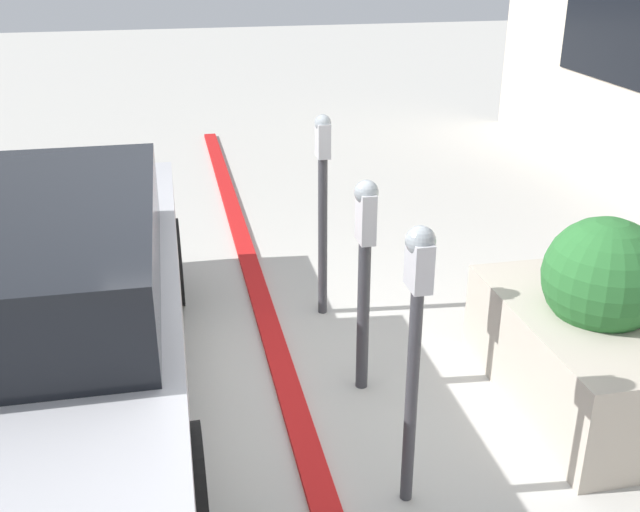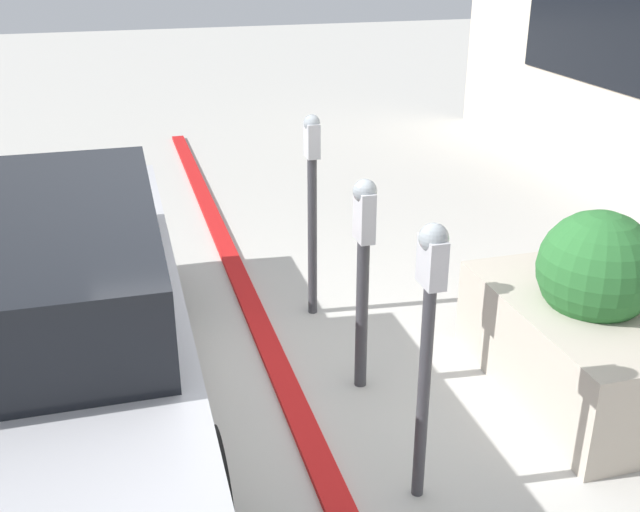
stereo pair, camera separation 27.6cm
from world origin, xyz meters
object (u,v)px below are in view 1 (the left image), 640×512
parking_meter_nearest (416,321)px  planter_box (594,335)px  parking_meter_middle (323,193)px  parking_meter_second (365,257)px  parked_car_front (25,307)px

parking_meter_nearest → planter_box: (0.63, -1.39, -0.59)m
parking_meter_middle → parking_meter_nearest: bearing=179.6°
parking_meter_second → parking_meter_middle: (1.07, 0.03, 0.06)m
parking_meter_second → parking_meter_middle: size_ratio=0.90×
planter_box → parking_meter_second: bearing=71.9°
parking_meter_middle → parking_meter_second: bearing=-178.4°
parking_meter_nearest → planter_box: 1.63m
parking_meter_second → parked_car_front: (0.07, 1.99, -0.16)m
parking_meter_nearest → parking_meter_middle: (2.13, -0.01, -0.08)m
parked_car_front → parking_meter_second: bearing=-91.4°
parking_meter_middle → planter_box: parking_meter_middle is taller
parking_meter_nearest → parking_meter_middle: 2.13m
parking_meter_second → planter_box: bearing=-108.1°
parked_car_front → parking_meter_nearest: bearing=-119.7°
parking_meter_nearest → parking_meter_second: bearing=-2.3°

